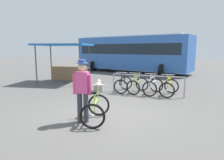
% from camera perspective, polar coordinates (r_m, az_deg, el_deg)
% --- Properties ---
extents(ground_plane, '(80.00, 80.00, 0.00)m').
position_cam_1_polar(ground_plane, '(6.30, -1.19, -9.63)').
color(ground_plane, '#514F4C').
extents(bike_rack_rail, '(3.21, 0.19, 0.88)m').
position_cam_1_polar(bike_rack_rail, '(8.85, 9.97, 0.07)').
color(bike_rack_rail, '#99999E').
rests_on(bike_rack_rail, ground).
extents(racked_bike_black, '(0.74, 1.15, 0.97)m').
position_cam_1_polar(racked_bike_black, '(9.39, 3.28, -1.15)').
color(racked_bike_black, black).
rests_on(racked_bike_black, ground).
extents(racked_bike_lime, '(0.85, 1.22, 0.98)m').
position_cam_1_polar(racked_bike_lime, '(9.18, 7.40, -1.43)').
color(racked_bike_lime, black).
rests_on(racked_bike_lime, ground).
extents(racked_bike_white, '(0.80, 1.17, 0.97)m').
position_cam_1_polar(racked_bike_white, '(9.03, 11.68, -1.73)').
color(racked_bike_white, black).
rests_on(racked_bike_white, ground).
extents(racked_bike_yellow, '(0.78, 1.16, 0.97)m').
position_cam_1_polar(racked_bike_yellow, '(8.92, 16.10, -2.01)').
color(racked_bike_yellow, black).
rests_on(racked_bike_yellow, ground).
extents(featured_bicycle, '(0.92, 1.25, 1.09)m').
position_cam_1_polar(featured_bicycle, '(5.64, -4.47, -6.73)').
color(featured_bicycle, black).
rests_on(featured_bicycle, ground).
extents(person_with_featured_bike, '(0.53, 0.32, 1.72)m').
position_cam_1_polar(person_with_featured_bike, '(5.43, -8.48, -2.40)').
color(person_with_featured_bike, '#383842').
rests_on(person_with_featured_bike, ground).
extents(bus_distant, '(10.31, 4.93, 3.08)m').
position_cam_1_polar(bus_distant, '(17.38, 5.54, 7.99)').
color(bus_distant, '#3366B7').
rests_on(bus_distant, ground).
extents(market_stall, '(3.46, 2.81, 2.30)m').
position_cam_1_polar(market_stall, '(12.58, -12.99, 5.90)').
color(market_stall, '#4C4C51').
rests_on(market_stall, ground).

